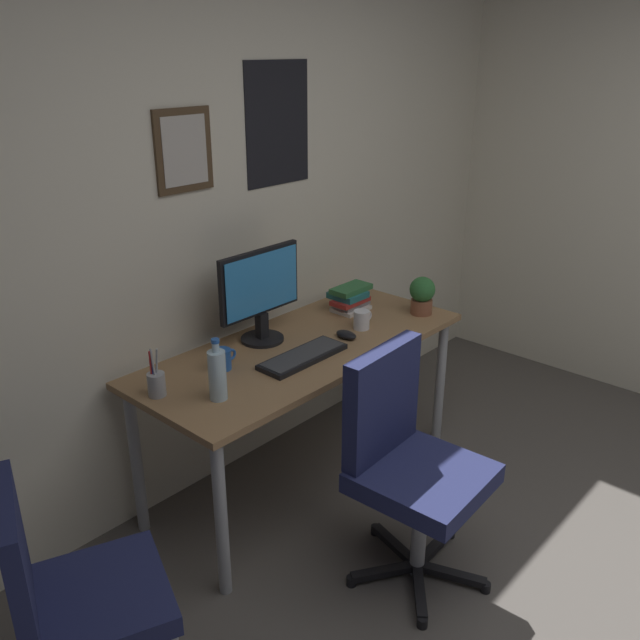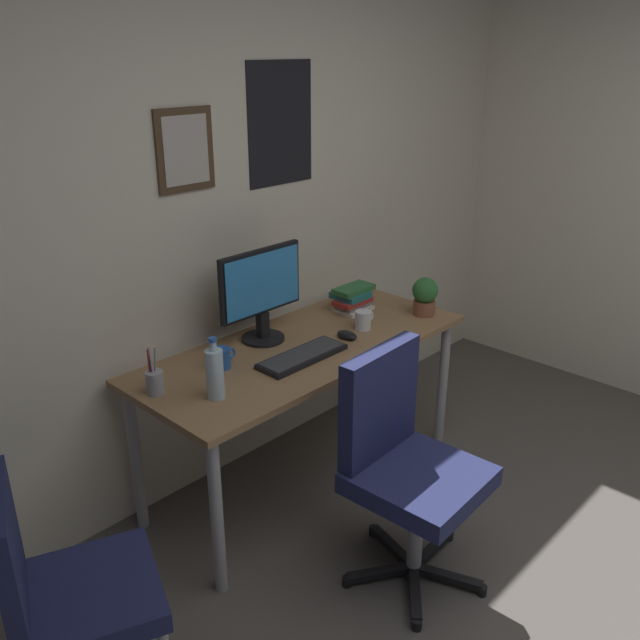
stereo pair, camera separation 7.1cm
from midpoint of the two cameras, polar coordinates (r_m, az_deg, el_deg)
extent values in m
cube|color=beige|center=(3.15, -8.64, 9.11)|extent=(4.40, 0.08, 2.60)
cube|color=#4C3823|center=(2.92, -12.22, 13.87)|extent=(0.28, 0.02, 0.34)
cube|color=beige|center=(2.91, -12.09, 13.85)|extent=(0.22, 0.00, 0.28)
cube|color=black|center=(3.26, -4.26, 16.24)|extent=(0.40, 0.01, 0.56)
cube|color=#936D47|center=(3.09, -2.04, -2.37)|extent=(1.63, 0.68, 0.03)
cylinder|color=#9EA0A5|center=(2.67, -9.17, -16.27)|extent=(0.05, 0.05, 0.70)
cylinder|color=#9EA0A5|center=(3.63, 9.59, -5.14)|extent=(0.05, 0.05, 0.70)
cylinder|color=#9EA0A5|center=(3.05, -15.96, -11.47)|extent=(0.05, 0.05, 0.70)
cylinder|color=#9EA0A5|center=(3.92, 2.76, -2.70)|extent=(0.05, 0.05, 0.70)
cube|color=#1E234C|center=(2.68, 7.94, -13.15)|extent=(0.48, 0.48, 0.08)
cube|color=#1E234C|center=(2.63, 4.51, -6.90)|extent=(0.42, 0.09, 0.45)
cylinder|color=#9EA0A5|center=(2.83, 7.66, -17.28)|extent=(0.06, 0.06, 0.42)
cube|color=black|center=(3.04, 8.97, -18.47)|extent=(0.28, 0.05, 0.03)
cylinder|color=black|center=(3.14, 10.33, -17.32)|extent=(0.04, 0.04, 0.04)
cube|color=black|center=(3.02, 5.69, -18.48)|extent=(0.11, 0.28, 0.03)
cylinder|color=black|center=(3.12, 4.03, -17.32)|extent=(0.04, 0.04, 0.04)
cube|color=black|center=(2.90, 4.74, -20.49)|extent=(0.26, 0.19, 0.03)
cylinder|color=black|center=(2.88, 1.90, -21.24)|extent=(0.04, 0.04, 0.04)
cube|color=black|center=(2.84, 7.67, -21.81)|extent=(0.24, 0.21, 0.03)
cylinder|color=black|center=(2.75, 7.86, -24.05)|extent=(0.04, 0.04, 0.04)
cube|color=black|center=(2.92, 10.31, -20.45)|extent=(0.14, 0.28, 0.03)
cylinder|color=black|center=(2.92, 13.16, -21.15)|extent=(0.04, 0.04, 0.04)
cube|color=#1E234C|center=(2.32, -19.28, -21.54)|extent=(0.55, 0.55, 0.07)
cube|color=#1E234C|center=(2.18, -25.26, -17.83)|extent=(0.20, 0.39, 0.40)
cylinder|color=#9EA0A5|center=(2.62, -14.99, -21.97)|extent=(0.05, 0.05, 0.41)
cylinder|color=#9EA0A5|center=(2.62, -23.38, -23.42)|extent=(0.05, 0.05, 0.41)
cylinder|color=black|center=(3.14, -5.56, -1.59)|extent=(0.20, 0.20, 0.01)
cube|color=black|center=(3.11, -5.60, -0.45)|extent=(0.05, 0.04, 0.12)
cube|color=black|center=(3.04, -5.81, 3.22)|extent=(0.46, 0.02, 0.30)
cube|color=#338CD8|center=(3.03, -5.56, 3.14)|extent=(0.43, 0.00, 0.27)
cube|color=black|center=(2.94, -2.16, -3.13)|extent=(0.43, 0.15, 0.02)
cube|color=#38383A|center=(2.94, -2.16, -2.90)|extent=(0.41, 0.13, 0.00)
ellipsoid|color=black|center=(3.14, 1.59, -1.26)|extent=(0.06, 0.11, 0.04)
cylinder|color=silver|center=(2.62, -9.47, -4.66)|extent=(0.07, 0.07, 0.20)
cylinder|color=silver|center=(2.56, -9.63, -2.27)|extent=(0.03, 0.03, 0.04)
cylinder|color=#2659B2|center=(2.55, -9.67, -1.76)|extent=(0.03, 0.03, 0.01)
cylinder|color=white|center=(3.24, 2.91, 0.02)|extent=(0.08, 0.08, 0.09)
torus|color=white|center=(3.28, 3.48, 0.34)|extent=(0.05, 0.01, 0.05)
cylinder|color=#2659B2|center=(2.87, -9.02, -3.31)|extent=(0.08, 0.08, 0.09)
torus|color=#2659B2|center=(2.90, -8.24, -2.91)|extent=(0.05, 0.01, 0.05)
cylinder|color=brown|center=(3.46, 8.00, 1.14)|extent=(0.11, 0.11, 0.07)
sphere|color=#2D6B33|center=(3.43, 8.08, 2.58)|extent=(0.13, 0.13, 0.13)
ellipsoid|color=#287A38|center=(3.42, 7.44, 2.77)|extent=(0.07, 0.08, 0.02)
ellipsoid|color=#287A38|center=(3.47, 8.02, 2.75)|extent=(0.07, 0.08, 0.02)
ellipsoid|color=#287A38|center=(3.40, 8.25, 2.30)|extent=(0.08, 0.07, 0.02)
cylinder|color=#9EA0A5|center=(2.71, -14.42, -5.33)|extent=(0.07, 0.07, 0.09)
cylinder|color=#263FBF|center=(2.68, -14.76, -3.84)|extent=(0.01, 0.01, 0.13)
cylinder|color=red|center=(2.68, -14.89, -3.86)|extent=(0.01, 0.01, 0.13)
cylinder|color=black|center=(2.68, -14.79, -3.84)|extent=(0.01, 0.01, 0.13)
cylinder|color=#9EA0A5|center=(2.68, -14.41, -3.69)|extent=(0.01, 0.03, 0.14)
cylinder|color=#9EA0A5|center=(2.67, -14.70, -3.80)|extent=(0.01, 0.02, 0.14)
cube|color=silver|center=(3.48, 2.04, 0.97)|extent=(0.18, 0.14, 0.02)
cube|color=gray|center=(3.49, 2.06, 1.40)|extent=(0.19, 0.11, 0.03)
cube|color=#B22D28|center=(3.45, 1.99, 1.64)|extent=(0.20, 0.11, 0.02)
cube|color=#26727A|center=(3.46, 1.79, 2.16)|extent=(0.16, 0.16, 0.03)
cube|color=#33723F|center=(3.46, 2.06, 2.65)|extent=(0.22, 0.12, 0.03)
camera|label=1|loc=(0.04, -90.69, -0.28)|focal=37.76mm
camera|label=2|loc=(0.04, 89.31, 0.28)|focal=37.76mm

